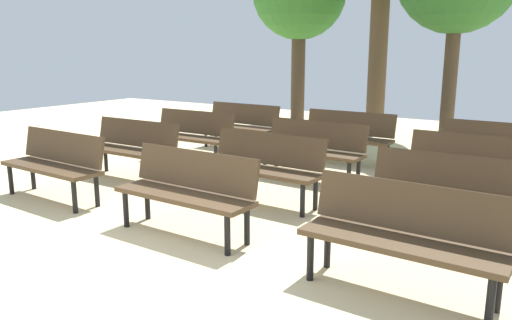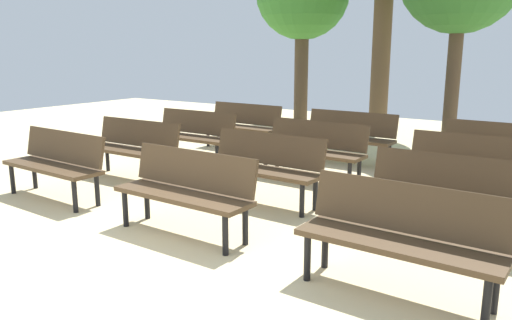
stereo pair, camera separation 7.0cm
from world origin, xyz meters
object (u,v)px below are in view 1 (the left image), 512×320
Objects in this scene: bench_r2_c1 at (313,147)px; bench_r3_c2 at (498,148)px; bench_r1_c0 at (132,146)px; bench_r3_c1 at (347,134)px; bench_r1_c1 at (264,164)px; bench_r2_c2 at (472,166)px; bench_r0_c0 at (55,161)px; bench_r0_c2 at (404,232)px; bench_r1_c2 at (448,192)px; bench_r3_c0 at (241,123)px; bench_r0_c1 at (188,187)px; bench_r2_c0 at (191,133)px.

bench_r2_c1 is 1.00× the size of bench_r3_c2.
bench_r1_c0 is 1.00× the size of bench_r3_c1.
bench_r2_c2 is at bearing 31.94° from bench_r1_c1.
bench_r0_c0 is 6.17m from bench_r3_c2.
bench_r0_c0 is at bearing -179.99° from bench_r0_c2.
bench_r1_c2 is 5.38m from bench_r3_c0.
bench_r0_c2 is 1.00× the size of bench_r1_c0.
bench_r0_c0 and bench_r1_c2 have the same top height.
bench_r0_c0 and bench_r3_c1 have the same top height.
bench_r0_c0 is at bearing -137.60° from bench_r3_c2.
bench_r0_c1 and bench_r1_c1 have the same top height.
bench_r1_c0 and bench_r2_c1 have the same top height.
bench_r1_c2 is (0.03, 1.37, 0.00)m from bench_r0_c2.
bench_r0_c2 is 5.36m from bench_r2_c0.
bench_r2_c1 is (-2.24, 2.82, 0.00)m from bench_r0_c2.
bench_r0_c2 is 1.00× the size of bench_r3_c1.
bench_r0_c1 is at bearing -31.31° from bench_r1_c0.
bench_r0_c1 and bench_r2_c2 have the same top height.
bench_r0_c2 and bench_r2_c1 have the same top height.
bench_r3_c2 is (0.08, 4.16, 0.00)m from bench_r0_c2.
bench_r1_c1 is 1.00× the size of bench_r3_c1.
bench_r2_c1 is 2.68m from bench_r3_c2.
bench_r3_c0 is (-4.56, 2.86, 0.00)m from bench_r1_c2.
bench_r0_c1 is at bearing -118.92° from bench_r3_c2.
bench_r0_c1 is 1.00× the size of bench_r2_c0.
bench_r2_c0 is (-4.60, 1.43, 0.00)m from bench_r1_c2.
bench_r0_c1 is 1.00× the size of bench_r3_c2.
bench_r0_c0 and bench_r0_c1 have the same top height.
bench_r1_c2 is at bearing 90.14° from bench_r0_c2.
bench_r0_c0 is 2.70m from bench_r1_c1.
bench_r2_c2 is (4.56, 2.68, 0.00)m from bench_r0_c0.
bench_r2_c1 is (2.33, 2.72, 0.00)m from bench_r0_c0.
bench_r0_c2 is 1.00× the size of bench_r1_c1.
bench_r2_c0 is at bearing -179.47° from bench_r2_c2.
bench_r1_c1 is 2.59m from bench_r2_c2.
bench_r3_c1 is (-2.27, 1.41, 0.00)m from bench_r2_c2.
bench_r1_c2 is at bearing -50.27° from bench_r3_c1.
bench_r2_c1 is (0.06, 2.75, 0.00)m from bench_r0_c1.
bench_r3_c0 is at bearing 119.18° from bench_r0_c1.
bench_r1_c1 is 1.00× the size of bench_r2_c0.
bench_r1_c1 and bench_r1_c2 have the same top height.
bench_r1_c2 is at bearing 30.17° from bench_r0_c1.
bench_r1_c1 and bench_r2_c1 have the same top height.
bench_r0_c1 and bench_r2_c1 have the same top height.
bench_r0_c0 is 1.01× the size of bench_r2_c2.
bench_r3_c1 is at bearing 30.78° from bench_r2_c0.
bench_r3_c0 is at bearing 149.91° from bench_r2_c1.
bench_r0_c0 and bench_r0_c2 have the same top height.
bench_r3_c2 is (4.62, 2.76, 0.00)m from bench_r1_c0.
bench_r2_c0 is 1.43m from bench_r3_c0.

